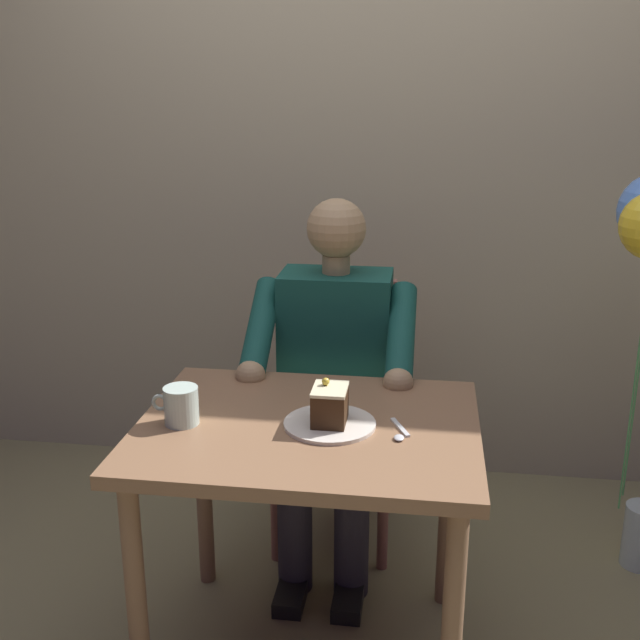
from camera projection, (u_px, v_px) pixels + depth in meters
name	position (u px, v px, depth m)	size (l,w,h in m)	color
cafe_rear_panel	(357.00, 100.00, 2.93)	(6.40, 0.12, 3.00)	tan
dining_table	(308.00, 458.00, 2.03)	(0.88, 0.70, 0.72)	#876043
chair	(339.00, 398.00, 2.72)	(0.42, 0.42, 0.90)	#9B5F53
seated_person	(332.00, 381.00, 2.51)	(0.53, 0.58, 1.22)	#154B42
dessert_plate	(330.00, 424.00, 1.98)	(0.24, 0.24, 0.01)	silver
cake_slice	(330.00, 405.00, 1.97)	(0.09, 0.11, 0.11)	#382212
coffee_cup	(181.00, 405.00, 1.98)	(0.12, 0.09, 0.10)	silver
dessert_spoon	(400.00, 432.00, 1.94)	(0.06, 0.14, 0.01)	silver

